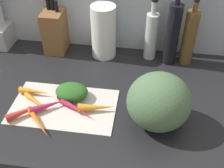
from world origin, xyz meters
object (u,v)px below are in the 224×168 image
(carrot_1, at_px, (47,106))
(carrot_7, at_px, (35,92))
(carrot_2, at_px, (38,121))
(carrot_4, at_px, (37,102))
(bottle_0, at_px, (151,35))
(bottle_1, at_px, (173,34))
(carrot_3, at_px, (96,107))
(carrot_0, at_px, (26,111))
(winter_squash, at_px, (159,102))
(bottle_2, at_px, (189,37))
(knife_block, at_px, (55,30))
(carrot_6, at_px, (70,94))
(paper_towel_roll, at_px, (104,32))
(cutting_board, at_px, (64,106))
(carrot_5, at_px, (77,109))

(carrot_1, relative_size, carrot_7, 1.06)
(carrot_2, height_order, carrot_4, carrot_2)
(carrot_7, bearing_deg, bottle_0, 37.72)
(carrot_4, distance_m, bottle_1, 0.68)
(carrot_2, xyz_separation_m, carrot_3, (0.21, 0.10, 0.01))
(carrot_0, height_order, winter_squash, winter_squash)
(carrot_3, xyz_separation_m, bottle_2, (0.37, 0.41, 0.11))
(carrot_4, distance_m, knife_block, 0.44)
(carrot_4, bearing_deg, carrot_7, 116.54)
(carrot_4, height_order, carrot_6, carrot_6)
(knife_block, relative_size, bottle_0, 0.86)
(carrot_7, relative_size, paper_towel_roll, 0.51)
(knife_block, bearing_deg, bottle_1, -3.66)
(cutting_board, distance_m, winter_squash, 0.39)
(winter_squash, bearing_deg, bottle_1, 83.01)
(carrot_5, bearing_deg, knife_block, 115.48)
(carrot_1, xyz_separation_m, carrot_5, (0.12, 0.00, -0.00))
(carrot_7, xyz_separation_m, knife_block, (-0.01, 0.37, 0.09))
(carrot_1, xyz_separation_m, carrot_3, (0.19, 0.02, 0.00))
(carrot_4, height_order, bottle_1, bottle_1)
(carrot_4, xyz_separation_m, bottle_1, (0.54, 0.39, 0.14))
(carrot_5, bearing_deg, carrot_1, -178.73)
(winter_squash, relative_size, bottle_0, 0.75)
(winter_squash, xyz_separation_m, bottle_1, (0.05, 0.42, 0.04))
(carrot_1, height_order, carrot_7, carrot_1)
(winter_squash, bearing_deg, bottle_0, 95.66)
(winter_squash, relative_size, bottle_2, 0.71)
(carrot_7, relative_size, knife_block, 0.50)
(carrot_0, bearing_deg, carrot_4, 69.41)
(carrot_4, relative_size, carrot_5, 0.93)
(cutting_board, bearing_deg, bottle_2, 38.09)
(knife_block, relative_size, bottle_1, 0.72)
(carrot_6, height_order, carrot_7, same)
(winter_squash, relative_size, bottle_1, 0.63)
(winter_squash, distance_m, bottle_0, 0.45)
(carrot_2, xyz_separation_m, carrot_7, (-0.07, 0.16, 0.00))
(carrot_1, xyz_separation_m, knife_block, (-0.09, 0.45, 0.08))
(carrot_2, distance_m, knife_block, 0.54)
(winter_squash, height_order, knife_block, knife_block)
(carrot_1, height_order, carrot_5, carrot_1)
(carrot_4, bearing_deg, carrot_2, -67.77)
(carrot_1, distance_m, bottle_0, 0.59)
(carrot_0, xyz_separation_m, carrot_3, (0.27, 0.06, 0.00))
(carrot_2, xyz_separation_m, paper_towel_roll, (0.17, 0.51, 0.11))
(carrot_4, distance_m, winter_squash, 0.49)
(carrot_2, height_order, winter_squash, winter_squash)
(carrot_1, distance_m, knife_block, 0.46)
(carrot_0, bearing_deg, paper_towel_roll, 63.73)
(cutting_board, xyz_separation_m, paper_towel_roll, (0.10, 0.40, 0.13))
(carrot_5, relative_size, bottle_0, 0.51)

